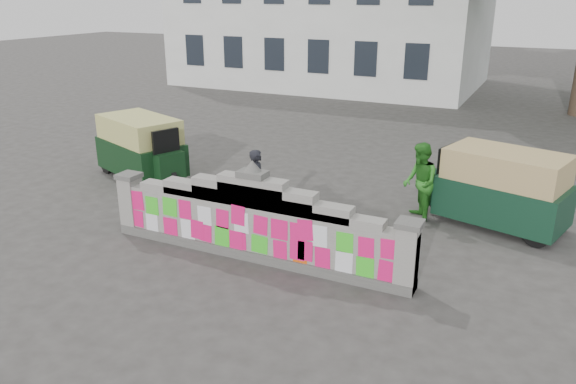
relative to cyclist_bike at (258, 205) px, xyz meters
The scene contains 8 objects.
ground 1.82m from the cyclist_bike, 64.12° to the right, with size 100.00×100.00×0.00m, color #383533.
parapet_wall 1.80m from the cyclist_bike, 64.20° to the right, with size 6.48×0.44×2.01m.
building 21.63m from the cyclist_bike, 106.99° to the left, with size 16.00×10.00×8.90m.
cyclist_bike is the anchor object (origin of this frame).
cyclist_rider 0.30m from the cyclist_bike, behind, with size 0.54×0.35×1.48m, color black.
pedestrian 3.69m from the cyclist_bike, 28.93° to the left, with size 0.88×0.69×1.81m, color #297921.
rickshaw_left 4.83m from the cyclist_bike, 160.87° to the left, with size 3.18×2.30×1.71m.
rickshaw_right 5.38m from the cyclist_bike, 24.72° to the left, with size 3.21×2.11×1.72m.
Camera 1 is at (4.95, -8.74, 4.97)m, focal length 35.00 mm.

